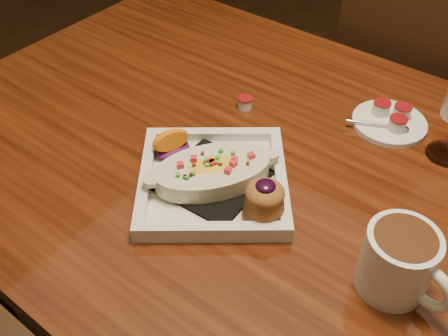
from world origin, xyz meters
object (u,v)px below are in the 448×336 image
Objects in this scene: table at (298,215)px; chair_far at (411,115)px; saucer at (389,120)px; plate at (218,178)px; coffee_mug at (400,261)px.

chair_far is (-0.00, 0.63, -0.15)m from table.
chair_far is at bearing 97.62° from saucer.
plate is 2.40× the size of saucer.
plate is at bearing 82.39° from chair_far.
coffee_mug reaches higher than table.
table is 0.19m from plate.
table is 0.28m from coffee_mug.
chair_far is 0.48m from saucer.
table is 11.00× the size of coffee_mug.
coffee_mug is (0.31, -0.00, 0.03)m from plate.
plate is (-0.10, -0.74, 0.27)m from chair_far.
saucer is (0.05, -0.40, 0.25)m from chair_far.
table is at bearing 10.50° from plate.
plate is 0.37m from saucer.
table is 0.26m from saucer.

